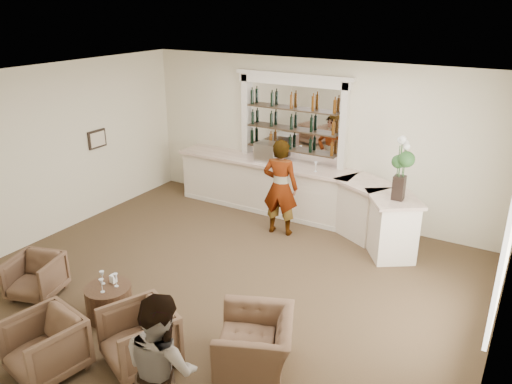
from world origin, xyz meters
TOP-DOWN VIEW (x-y plane):
  - ground at (0.00, 0.00)m, footprint 8.00×8.00m
  - room_shell at (0.16, 0.71)m, footprint 8.04×7.02m
  - bar_counter at (-0.16, 3.00)m, footprint 5.72×1.80m
  - back_bar_alcove at (-0.50, 3.41)m, footprint 2.64×0.25m
  - cocktail_table at (-0.94, -1.59)m, footprint 0.67×0.67m
  - sommelier at (-0.13, 2.21)m, footprint 0.77×0.57m
  - guest at (1.18, -2.83)m, footprint 1.02×0.91m
  - armchair_left at (-2.35, -1.76)m, footprint 0.91×0.92m
  - armchair_center at (-0.74, -2.84)m, footprint 0.96×0.98m
  - armchair_right at (0.15, -2.12)m, footprint 1.10×1.11m
  - armchair_far at (1.45, -1.43)m, footprint 1.29×1.36m
  - espresso_machine at (-0.89, 3.06)m, footprint 0.48×0.40m
  - flower_vase at (2.12, 2.32)m, footprint 0.30×0.30m
  - wine_glass_bar_left at (-0.51, 3.07)m, footprint 0.07×0.07m
  - wine_glass_bar_right at (0.27, 2.97)m, footprint 0.07×0.07m
  - wine_glass_tbl_a at (-1.06, -1.56)m, footprint 0.07×0.07m
  - wine_glass_tbl_b at (-0.84, -1.51)m, footprint 0.07×0.07m
  - wine_glass_tbl_c at (-0.90, -1.72)m, footprint 0.07×0.07m
  - napkin_holder at (-0.96, -1.45)m, footprint 0.08×0.08m

SIDE VIEW (x-z plane):
  - ground at x=0.00m, z-range 0.00..0.00m
  - cocktail_table at x=-0.94m, z-range 0.00..0.50m
  - armchair_left at x=-2.35m, z-range 0.00..0.67m
  - armchair_far at x=1.45m, z-range 0.00..0.70m
  - armchair_center at x=-0.74m, z-range 0.00..0.77m
  - armchair_right at x=0.15m, z-range 0.00..0.77m
  - napkin_holder at x=-0.96m, z-range 0.50..0.62m
  - bar_counter at x=-0.16m, z-range 0.00..1.14m
  - wine_glass_tbl_a at x=-1.06m, z-range 0.50..0.71m
  - wine_glass_tbl_b at x=-0.84m, z-range 0.50..0.71m
  - wine_glass_tbl_c at x=-0.90m, z-range 0.50..0.71m
  - guest at x=1.18m, z-range 0.00..1.74m
  - sommelier at x=-0.13m, z-range 0.00..1.94m
  - wine_glass_bar_left at x=-0.51m, z-range 1.14..1.35m
  - wine_glass_bar_right at x=0.27m, z-range 1.14..1.35m
  - espresso_machine at x=-0.89m, z-range 1.14..1.56m
  - flower_vase at x=2.12m, z-range 1.21..2.35m
  - back_bar_alcove at x=-0.50m, z-range 0.53..3.53m
  - room_shell at x=0.16m, z-range 0.68..4.00m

